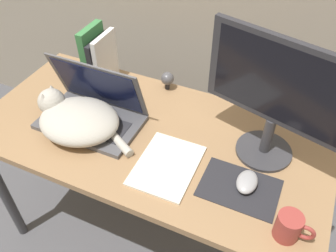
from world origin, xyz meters
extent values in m
cube|color=#93704C|center=(0.00, 0.32, 0.69)|extent=(1.33, 0.65, 0.03)
cylinder|color=#38383D|center=(-0.62, 0.05, 0.34)|extent=(0.04, 0.04, 0.68)
cylinder|color=#38383D|center=(-0.62, 0.60, 0.34)|extent=(0.04, 0.04, 0.68)
cylinder|color=#38383D|center=(0.62, 0.60, 0.34)|extent=(0.04, 0.04, 0.68)
cube|color=#4C4C51|center=(-0.23, 0.28, 0.71)|extent=(0.38, 0.24, 0.02)
cube|color=#28282D|center=(-0.23, 0.27, 0.72)|extent=(0.31, 0.12, 0.00)
cube|color=#4C4C51|center=(-0.23, 0.36, 0.83)|extent=(0.38, 0.08, 0.23)
cube|color=#0F1433|center=(-0.23, 0.35, 0.83)|extent=(0.35, 0.07, 0.20)
ellipsoid|color=#B2ADA3|center=(-0.24, 0.23, 0.76)|extent=(0.33, 0.28, 0.10)
sphere|color=#B2ADA3|center=(-0.38, 0.25, 0.78)|extent=(0.10, 0.10, 0.10)
cone|color=#B2ADA3|center=(-0.39, 0.28, 0.82)|extent=(0.04, 0.04, 0.03)
cone|color=#B2ADA3|center=(-0.39, 0.22, 0.82)|extent=(0.04, 0.04, 0.03)
cylinder|color=#B2ADA3|center=(-0.07, 0.22, 0.72)|extent=(0.14, 0.10, 0.03)
cylinder|color=#333338|center=(0.41, 0.41, 0.71)|extent=(0.20, 0.20, 0.01)
cylinder|color=#333338|center=(0.41, 0.41, 0.79)|extent=(0.04, 0.04, 0.14)
cube|color=#28282D|center=(0.41, 0.41, 1.00)|extent=(0.49, 0.15, 0.29)
cube|color=black|center=(0.41, 0.40, 1.00)|extent=(0.44, 0.12, 0.26)
cube|color=#232328|center=(0.38, 0.22, 0.71)|extent=(0.25, 0.18, 0.00)
ellipsoid|color=#99999E|center=(0.40, 0.23, 0.72)|extent=(0.07, 0.10, 0.03)
cube|color=#387A42|center=(-0.37, 0.54, 0.83)|extent=(0.04, 0.15, 0.25)
cube|color=#232328|center=(-0.34, 0.54, 0.81)|extent=(0.03, 0.16, 0.21)
cube|color=white|center=(-0.31, 0.54, 0.82)|extent=(0.02, 0.15, 0.23)
cube|color=silver|center=(0.13, 0.20, 0.71)|extent=(0.20, 0.27, 0.01)
cylinder|color=#232328|center=(-0.06, 0.61, 0.72)|extent=(0.02, 0.02, 0.02)
sphere|color=#4C4C51|center=(-0.06, 0.61, 0.76)|extent=(0.06, 0.06, 0.06)
cylinder|color=#993833|center=(0.55, 0.11, 0.75)|extent=(0.07, 0.07, 0.09)
torus|color=#993833|center=(0.59, 0.11, 0.75)|extent=(0.06, 0.01, 0.06)
camera|label=1|loc=(0.46, -0.52, 1.64)|focal=38.00mm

